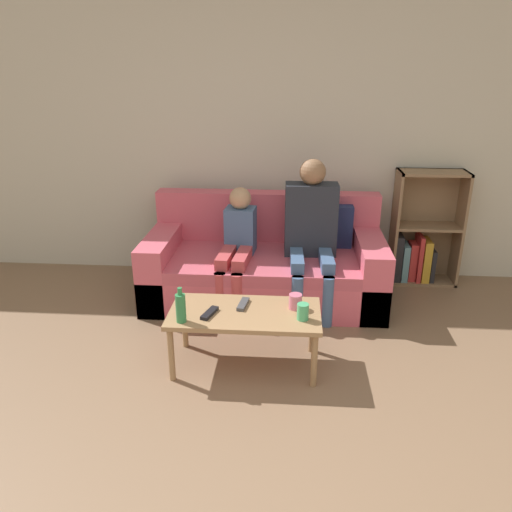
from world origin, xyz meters
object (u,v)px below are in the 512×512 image
object	(u,v)px
person_adult	(311,225)
cup_far	(303,312)
bookshelf	(420,239)
cup_near	(295,301)
coffee_table	(245,317)
bottle	(181,307)
person_child	(237,241)
tv_remote_1	(210,313)
couch	(266,266)
tv_remote_0	(243,304)

from	to	relation	value
person_adult	cup_far	bearing A→B (deg)	-95.86
bookshelf	cup_near	xyz separation A→B (m)	(-1.12, -1.44, 0.05)
cup_near	cup_far	world-z (taller)	cup_far
coffee_table	bottle	bearing A→B (deg)	-156.77
person_child	tv_remote_1	bearing A→B (deg)	-88.69
couch	cup_far	world-z (taller)	couch
coffee_table	person_child	distance (m)	0.97
cup_near	cup_far	bearing A→B (deg)	-72.56
bookshelf	cup_near	world-z (taller)	bookshelf
person_child	bottle	distance (m)	1.13
cup_far	tv_remote_1	world-z (taller)	cup_far
coffee_table	cup_far	size ratio (longest dim) A/B	9.24
tv_remote_0	cup_far	bearing A→B (deg)	-13.91
cup_near	tv_remote_0	size ratio (longest dim) A/B	0.56
bottle	tv_remote_0	bearing A→B (deg)	33.95
tv_remote_1	tv_remote_0	bearing A→B (deg)	52.89
bookshelf	cup_far	bearing A→B (deg)	-124.22
cup_near	coffee_table	bearing A→B (deg)	-168.20
cup_near	tv_remote_1	bearing A→B (deg)	-166.69
person_adult	cup_near	world-z (taller)	person_adult
couch	coffee_table	distance (m)	1.08
couch	tv_remote_0	size ratio (longest dim) A/B	11.09
bookshelf	coffee_table	size ratio (longest dim) A/B	1.05
couch	bottle	xyz separation A→B (m)	(-0.45, -1.24, 0.22)
coffee_table	cup_far	distance (m)	0.39
person_child	tv_remote_0	world-z (taller)	person_child
couch	coffee_table	world-z (taller)	couch
person_child	cup_far	distance (m)	1.15
bookshelf	tv_remote_1	distance (m)	2.28
cup_far	tv_remote_0	size ratio (longest dim) A/B	0.60
bookshelf	bottle	size ratio (longest dim) A/B	4.49
couch	bottle	distance (m)	1.34
person_adult	couch	bearing A→B (deg)	165.99
couch	bookshelf	bearing A→B (deg)	17.35
person_child	cup_far	xyz separation A→B (m)	(0.51, -1.02, -0.08)
person_adult	bottle	world-z (taller)	person_adult
coffee_table	person_adult	size ratio (longest dim) A/B	0.82
bottle	tv_remote_1	bearing A→B (deg)	32.58
person_child	bottle	size ratio (longest dim) A/B	4.16
cup_near	tv_remote_1	xyz separation A→B (m)	(-0.54, -0.13, -0.04)
coffee_table	tv_remote_0	bearing A→B (deg)	103.39
bookshelf	tv_remote_0	world-z (taller)	bookshelf
person_child	cup_near	world-z (taller)	person_child
tv_remote_0	tv_remote_1	distance (m)	0.24
tv_remote_1	person_adult	bearing A→B (deg)	76.04
bookshelf	tv_remote_1	xyz separation A→B (m)	(-1.66, -1.56, 0.01)
coffee_table	cup_far	xyz separation A→B (m)	(0.37, -0.08, 0.10)
cup_far	tv_remote_1	size ratio (longest dim) A/B	0.59
couch	tv_remote_1	bearing A→B (deg)	-104.44
person_adult	person_child	size ratio (longest dim) A/B	1.25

